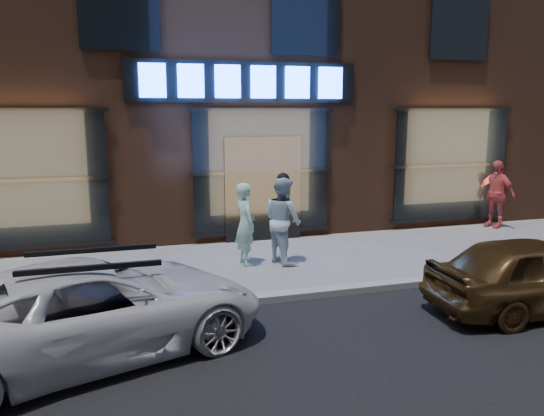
{
  "coord_description": "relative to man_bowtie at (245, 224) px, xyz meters",
  "views": [
    {
      "loc": [
        -3.26,
        -7.69,
        3.02
      ],
      "look_at": [
        -0.48,
        1.6,
        1.2
      ],
      "focal_mm": 35.0,
      "sensor_mm": 36.0,
      "label": 1
    }
  ],
  "objects": [
    {
      "name": "ground",
      "position": [
        0.87,
        -2.11,
        -0.81
      ],
      "size": [
        90.0,
        90.0,
        0.0
      ],
      "primitive_type": "plane",
      "color": "slate",
      "rests_on": "ground"
    },
    {
      "name": "curb",
      "position": [
        0.87,
        -2.11,
        -0.75
      ],
      "size": [
        60.0,
        0.25,
        0.12
      ],
      "primitive_type": "cube",
      "color": "gray",
      "rests_on": "ground"
    },
    {
      "name": "storefront_building",
      "position": [
        0.87,
        5.87,
        4.34
      ],
      "size": [
        30.2,
        8.28,
        10.3
      ],
      "color": "#54301E",
      "rests_on": "ground"
    },
    {
      "name": "man_bowtie",
      "position": [
        0.0,
        0.0,
        0.0
      ],
      "size": [
        0.47,
        0.64,
        1.62
      ],
      "primitive_type": "imported",
      "rotation": [
        0.0,
        0.0,
        1.72
      ],
      "color": "#AAE0C8",
      "rests_on": "ground"
    },
    {
      "name": "man_cap",
      "position": [
        0.75,
        -0.07,
        0.05
      ],
      "size": [
        0.88,
        1.0,
        1.72
      ],
      "primitive_type": "imported",
      "rotation": [
        0.0,
        0.0,
        1.89
      ],
      "color": "silver",
      "rests_on": "ground"
    },
    {
      "name": "passerby",
      "position": [
        6.98,
        1.43,
        0.06
      ],
      "size": [
        0.77,
        1.1,
        1.73
      ],
      "primitive_type": "imported",
      "rotation": [
        0.0,
        0.0,
        -1.2
      ],
      "color": "#D35757",
      "rests_on": "ground"
    },
    {
      "name": "white_suv",
      "position": [
        -2.71,
        -3.25,
        -0.22
      ],
      "size": [
        4.67,
        3.19,
        1.19
      ],
      "primitive_type": "imported",
      "rotation": [
        0.0,
        0.0,
        1.88
      ],
      "color": "silver",
      "rests_on": "ground"
    },
    {
      "name": "gold_sedan",
      "position": [
        3.63,
        -3.65,
        -0.23
      ],
      "size": [
        3.44,
        1.48,
        1.16
      ],
      "primitive_type": "imported",
      "rotation": [
        0.0,
        0.0,
        1.54
      ],
      "color": "brown",
      "rests_on": "ground"
    }
  ]
}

